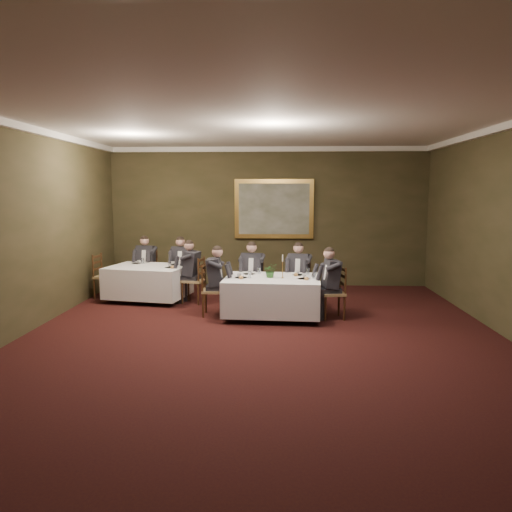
# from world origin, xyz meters

# --- Properties ---
(ground) EXTENTS (10.00, 10.00, 0.00)m
(ground) POSITION_xyz_m (0.00, 0.00, 0.00)
(ground) COLOR black
(ground) RESTS_ON ground
(ceiling) EXTENTS (8.00, 10.00, 0.10)m
(ceiling) POSITION_xyz_m (0.00, 0.00, 3.50)
(ceiling) COLOR silver
(ceiling) RESTS_ON back_wall
(back_wall) EXTENTS (8.00, 0.10, 3.50)m
(back_wall) POSITION_xyz_m (0.00, 5.00, 1.75)
(back_wall) COLOR #302E18
(back_wall) RESTS_ON ground
(front_wall) EXTENTS (8.00, 0.10, 3.50)m
(front_wall) POSITION_xyz_m (0.00, -5.00, 1.75)
(front_wall) COLOR #302E18
(front_wall) RESTS_ON ground
(left_wall) EXTENTS (0.10, 10.00, 3.50)m
(left_wall) POSITION_xyz_m (-4.00, 0.00, 1.75)
(left_wall) COLOR #302E18
(left_wall) RESTS_ON ground
(crown_molding) EXTENTS (8.00, 10.00, 0.12)m
(crown_molding) POSITION_xyz_m (0.00, 0.00, 3.44)
(crown_molding) COLOR white
(crown_molding) RESTS_ON back_wall
(table_main) EXTENTS (1.90, 1.49, 0.67)m
(table_main) POSITION_xyz_m (0.15, 1.68, 0.45)
(table_main) COLOR black
(table_main) RESTS_ON ground
(table_second) EXTENTS (1.89, 1.57, 0.67)m
(table_second) POSITION_xyz_m (-2.60, 3.04, 0.45)
(table_second) COLOR black
(table_second) RESTS_ON ground
(chair_main_backleft) EXTENTS (0.50, 0.48, 1.00)m
(chair_main_backleft) POSITION_xyz_m (-0.28, 2.64, 0.28)
(chair_main_backleft) COLOR olive
(chair_main_backleft) RESTS_ON ground
(diner_main_backleft) EXTENTS (0.47, 0.54, 1.35)m
(diner_main_backleft) POSITION_xyz_m (-0.28, 2.63, 0.51)
(diner_main_backleft) COLOR black
(diner_main_backleft) RESTS_ON chair_main_backleft
(chair_main_backright) EXTENTS (0.54, 0.52, 1.00)m
(chair_main_backright) POSITION_xyz_m (0.70, 2.58, 0.28)
(chair_main_backright) COLOR olive
(chair_main_backright) RESTS_ON ground
(diner_main_backright) EXTENTS (0.51, 0.57, 1.35)m
(diner_main_backright) POSITION_xyz_m (0.70, 2.57, 0.51)
(diner_main_backright) COLOR black
(diner_main_backright) RESTS_ON chair_main_backright
(chair_main_endleft) EXTENTS (0.42, 0.44, 1.00)m
(chair_main_endleft) POSITION_xyz_m (-1.00, 1.75, 0.28)
(chair_main_endleft) COLOR olive
(chair_main_endleft) RESTS_ON ground
(diner_main_endleft) EXTENTS (0.48, 0.42, 1.35)m
(diner_main_endleft) POSITION_xyz_m (-0.99, 1.75, 0.51)
(diner_main_endleft) COLOR black
(diner_main_endleft) RESTS_ON chair_main_endleft
(chair_main_endright) EXTENTS (0.48, 0.50, 1.00)m
(chair_main_endright) POSITION_xyz_m (1.30, 1.61, 0.28)
(chair_main_endright) COLOR olive
(chair_main_endright) RESTS_ON ground
(diner_main_endright) EXTENTS (0.54, 0.47, 1.35)m
(diner_main_endright) POSITION_xyz_m (1.29, 1.61, 0.51)
(diner_main_endright) COLOR black
(diner_main_endright) RESTS_ON chair_main_endright
(chair_sec_backleft) EXTENTS (0.49, 0.48, 1.00)m
(chair_sec_backleft) POSITION_xyz_m (-2.88, 3.97, 0.28)
(chair_sec_backleft) COLOR olive
(chair_sec_backleft) RESTS_ON ground
(diner_sec_backleft) EXTENTS (0.46, 0.53, 1.35)m
(diner_sec_backleft) POSITION_xyz_m (-2.88, 3.95, 0.51)
(diner_sec_backleft) COLOR black
(diner_sec_backleft) RESTS_ON chair_sec_backleft
(chair_sec_backright) EXTENTS (0.48, 0.46, 1.00)m
(chair_sec_backright) POSITION_xyz_m (-2.00, 3.80, 0.28)
(chair_sec_backright) COLOR olive
(chair_sec_backright) RESTS_ON ground
(diner_sec_backright) EXTENTS (0.45, 0.51, 1.35)m
(diner_sec_backright) POSITION_xyz_m (-2.00, 3.78, 0.51)
(diner_sec_backright) COLOR black
(diner_sec_backright) RESTS_ON chair_sec_backright
(chair_sec_endright) EXTENTS (0.49, 0.51, 1.00)m
(chair_sec_endright) POSITION_xyz_m (-1.56, 2.84, 0.28)
(chair_sec_endright) COLOR olive
(chair_sec_endright) RESTS_ON ground
(diner_sec_endright) EXTENTS (0.54, 0.48, 1.35)m
(diner_sec_endright) POSITION_xyz_m (-1.57, 2.84, 0.51)
(diner_sec_endright) COLOR black
(diner_sec_endright) RESTS_ON chair_sec_endright
(chair_sec_endleft) EXTENTS (0.48, 0.50, 1.00)m
(chair_sec_endleft) POSITION_xyz_m (-3.64, 3.24, 0.28)
(chair_sec_endleft) COLOR olive
(chair_sec_endleft) RESTS_ON ground
(centerpiece) EXTENTS (0.29, 0.26, 0.29)m
(centerpiece) POSITION_xyz_m (0.11, 1.68, 0.91)
(centerpiece) COLOR #2D5926
(centerpiece) RESTS_ON table_main
(candlestick) EXTENTS (0.07, 0.07, 0.46)m
(candlestick) POSITION_xyz_m (0.34, 1.64, 0.93)
(candlestick) COLOR #BA8739
(candlestick) RESTS_ON table_main
(place_setting_table_main) EXTENTS (0.33, 0.31, 0.14)m
(place_setting_table_main) POSITION_xyz_m (-0.26, 2.12, 0.80)
(place_setting_table_main) COLOR white
(place_setting_table_main) RESTS_ON table_main
(place_setting_table_second) EXTENTS (0.33, 0.31, 0.14)m
(place_setting_table_second) POSITION_xyz_m (-2.92, 3.49, 0.80)
(place_setting_table_second) COLOR white
(place_setting_table_second) RESTS_ON table_second
(painting) EXTENTS (1.99, 0.09, 1.49)m
(painting) POSITION_xyz_m (0.15, 4.94, 1.96)
(painting) COLOR #DEBD51
(painting) RESTS_ON back_wall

